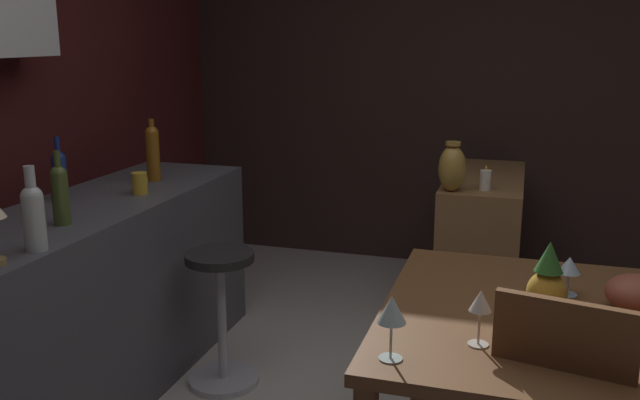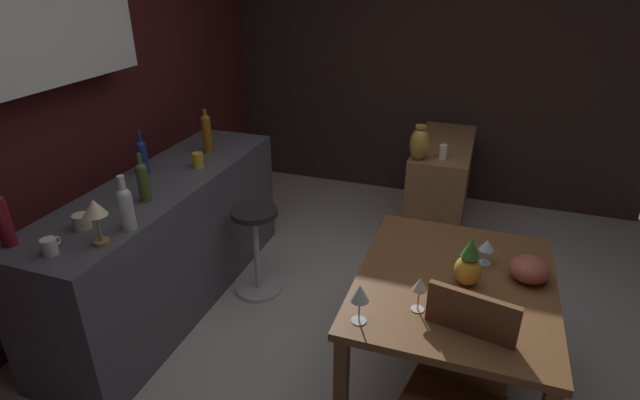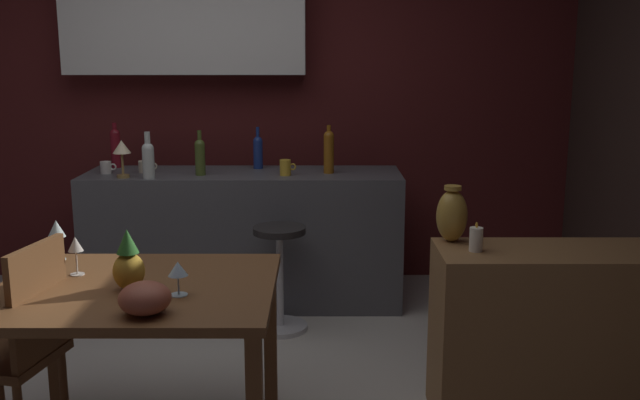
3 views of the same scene
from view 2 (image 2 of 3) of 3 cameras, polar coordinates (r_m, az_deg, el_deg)
ground_plane at (r=3.14m, az=6.07°, el=-17.75°), size 9.00×9.00×0.00m
wall_kitchen_back at (r=3.41m, az=-29.78°, el=9.90°), size 5.20×0.33×2.60m
wall_side_right at (r=4.92m, az=10.50°, el=15.41°), size 0.10×4.40×2.60m
dining_table at (r=2.60m, az=15.17°, el=-10.53°), size 1.15×0.95×0.74m
kitchen_counter at (r=3.49m, az=-17.12°, el=-4.68°), size 2.10×0.60×0.90m
sideboard_cabinet at (r=4.35m, az=13.69°, el=1.38°), size 1.10×0.44×0.82m
chair_near_window at (r=2.33m, az=15.25°, el=-20.48°), size 0.47×0.47×0.94m
bar_stool at (r=3.49m, az=-7.37°, el=-5.59°), size 0.34×0.34×0.65m
wine_glass_left at (r=2.13m, az=4.64°, el=-10.78°), size 0.08×0.08×0.19m
wine_glass_right at (r=2.67m, az=18.74°, el=-5.05°), size 0.08×0.08×0.14m
wine_glass_center at (r=2.24m, az=11.47°, el=-9.68°), size 0.07×0.07×0.17m
pineapple_centerpiece at (r=2.48m, az=16.79°, el=-7.19°), size 0.13×0.13×0.25m
fruit_bowl at (r=2.64m, az=23.04°, el=-7.37°), size 0.20×0.20×0.12m
wine_bottle_cobalt at (r=3.41m, az=-19.85°, el=4.90°), size 0.06×0.06×0.29m
wine_bottle_olive at (r=2.99m, az=-19.79°, el=2.18°), size 0.07×0.07×0.29m
wine_bottle_ruby at (r=2.81m, az=-32.82°, el=-1.76°), size 0.07×0.07×0.31m
wine_bottle_amber at (r=3.67m, az=-12.97°, el=7.69°), size 0.07×0.07×0.32m
wine_bottle_clear at (r=2.70m, az=-21.55°, el=-0.63°), size 0.08×0.08×0.30m
cup_cream at (r=2.84m, az=-25.79°, el=-2.24°), size 0.13×0.09×0.08m
cup_white at (r=2.67m, az=-28.79°, el=-4.71°), size 0.11×0.07×0.08m
cup_mustard at (r=3.43m, az=-13.92°, el=4.51°), size 0.11×0.07×0.10m
counter_lamp at (r=2.59m, az=-24.56°, el=-1.24°), size 0.11×0.11×0.24m
pillar_candle_tall at (r=3.82m, az=14.05°, el=5.43°), size 0.06×0.06×0.13m
vase_brass at (r=3.73m, az=11.43°, el=6.41°), size 0.14×0.14×0.26m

